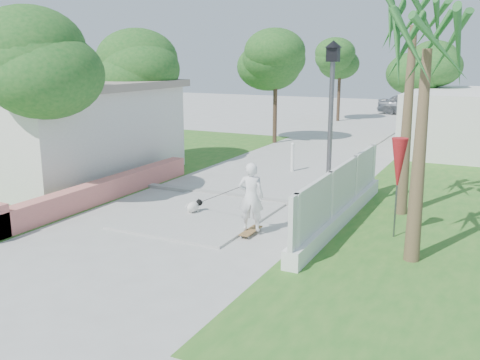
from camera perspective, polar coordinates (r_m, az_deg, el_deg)
The scene contains 20 objects.
ground at distance 10.94m, azimuth -14.83°, elevation -9.17°, with size 90.00×90.00×0.00m, color #B7B7B2.
path_strip at distance 28.65m, azimuth 12.40°, elevation 4.68°, with size 3.20×36.00×0.06m, color #B7B7B2.
curb at distance 15.67m, azimuth -0.35°, elevation -1.75°, with size 6.50×0.25×0.10m, color #999993.
grass_left at distance 21.18m, azimuth -14.99°, elevation 1.59°, with size 8.00×20.00×0.01m, color #296B22.
pink_wall at distance 15.47m, azimuth -15.53°, elevation -1.44°, with size 0.45×8.20×0.80m.
house_left at distance 20.21m, azimuth -21.15°, elevation 5.31°, with size 8.40×7.40×3.23m.
lattice_fence at distance 13.46m, azimuth 10.74°, elevation -2.31°, with size 0.35×7.00×1.50m.
street_lamp at distance 13.70m, azimuth 9.63°, elevation 6.04°, with size 0.44×0.44×4.44m.
bollard at distance 19.06m, azimuth 5.61°, elevation 2.50°, with size 0.14×0.14×1.09m.
patio_umbrella at distance 12.43m, azimuth 16.54°, elevation 1.51°, with size 0.36×0.36×2.30m.
tree_left_near at distance 15.43m, azimuth -21.12°, elevation 11.33°, with size 3.60×3.60×5.28m.
tree_left_mid at distance 20.20m, azimuth -11.36°, elevation 11.22°, with size 3.20×3.20×4.85m.
tree_path_left at distance 25.47m, azimuth 3.85°, elevation 12.51°, with size 3.40×3.40×5.23m.
tree_path_right at distance 27.75m, azimuth 19.32°, elevation 11.19°, with size 3.00×3.00×4.79m.
tree_path_far at distance 34.86m, azimuth 10.66°, elevation 12.46°, with size 3.20×3.20×5.17m.
palm_far at distance 14.21m, azimuth 17.95°, elevation 14.17°, with size 1.80×1.80×5.30m.
palm_near at distance 10.82m, azimuth 19.27°, elevation 11.80°, with size 1.80×1.80×4.70m.
skateboarder at distance 13.08m, azimuth -1.66°, elevation -1.62°, with size 2.39×1.43×1.71m.
dog at distance 14.10m, azimuth -4.93°, elevation -2.81°, with size 0.41×0.55×0.40m.
parked_car at distance 39.39m, azimuth 17.74°, elevation 7.64°, with size 1.78×4.42×1.51m, color #9FA1A6.
Camera 1 is at (6.82, -7.53, 4.06)m, focal length 40.00 mm.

